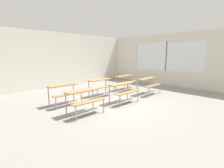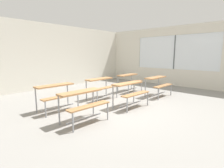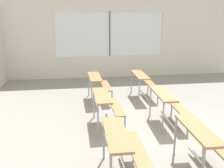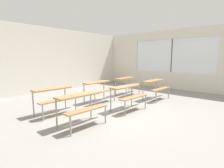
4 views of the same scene
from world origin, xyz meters
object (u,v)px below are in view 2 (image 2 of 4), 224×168
Objects in this scene: desk_bench_r1c0 at (57,91)px; desk_bench_r1c1 at (101,84)px; desk_bench_r1c2 at (130,79)px; desk_bench_r0c0 at (83,99)px; desk_bench_r0c1 at (130,89)px; desk_bench_r0c2 at (158,82)px.

desk_bench_r1c0 and desk_bench_r1c1 have the same top height.
desk_bench_r1c2 is (3.49, 0.06, 0.00)m from desk_bench_r1c0.
desk_bench_r0c0 is 3.76m from desk_bench_r1c2.
desk_bench_r0c0 and desk_bench_r0c1 have the same top height.
desk_bench_r0c1 and desk_bench_r1c2 have the same top height.
desk_bench_r0c1 is at bearing -94.43° from desk_bench_r1c1.
desk_bench_r0c0 and desk_bench_r1c1 have the same top height.
desk_bench_r1c1 is (1.78, 0.03, 0.00)m from desk_bench_r1c0.
desk_bench_r1c2 is at bearing 39.88° from desk_bench_r0c1.
desk_bench_r0c1 is at bearing -0.92° from desk_bench_r0c0.
desk_bench_r0c0 and desk_bench_r1c2 have the same top height.
desk_bench_r0c0 is 1.01× the size of desk_bench_r0c2.
desk_bench_r1c0 is 3.49m from desk_bench_r1c2.
desk_bench_r1c0 is 1.78m from desk_bench_r1c1.
desk_bench_r0c1 and desk_bench_r0c2 have the same top height.
desk_bench_r1c1 is at bearing 88.76° from desk_bench_r0c1.
desk_bench_r1c1 is at bearing 1.80° from desk_bench_r1c0.
desk_bench_r1c1 is (1.82, 1.28, 0.00)m from desk_bench_r0c0.
desk_bench_r0c1 is 1.00× the size of desk_bench_r1c2.
desk_bench_r1c1 is at bearing 179.12° from desk_bench_r1c2.
desk_bench_r0c0 is 1.74m from desk_bench_r0c1.
desk_bench_r1c0 is at bearing 160.61° from desk_bench_r0c2.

